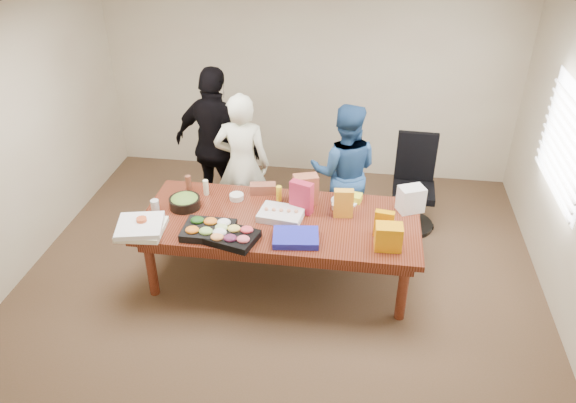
% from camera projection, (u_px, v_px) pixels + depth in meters
% --- Properties ---
extents(floor, '(5.50, 5.00, 0.02)m').
position_uv_depth(floor, '(281.00, 277.00, 6.05)').
color(floor, '#47301E').
rests_on(floor, ground).
extents(ceiling, '(5.50, 5.00, 0.02)m').
position_uv_depth(ceiling, '(278.00, 20.00, 4.63)').
color(ceiling, white).
rests_on(ceiling, wall_back).
extents(wall_back, '(5.50, 0.04, 2.70)m').
position_uv_depth(wall_back, '(309.00, 79.00, 7.45)').
color(wall_back, beige).
rests_on(wall_back, floor).
extents(wall_front, '(5.50, 0.04, 2.70)m').
position_uv_depth(wall_front, '(212.00, 366.00, 3.23)').
color(wall_front, beige).
rests_on(wall_front, floor).
extents(wall_left, '(0.04, 5.00, 2.70)m').
position_uv_depth(wall_left, '(12.00, 148.00, 5.68)').
color(wall_left, beige).
rests_on(wall_left, floor).
extents(window_panel, '(0.03, 1.40, 1.10)m').
position_uv_depth(window_panel, '(566.00, 143.00, 5.43)').
color(window_panel, white).
rests_on(window_panel, wall_right).
extents(window_blinds, '(0.04, 1.36, 1.00)m').
position_uv_depth(window_blinds, '(561.00, 142.00, 5.44)').
color(window_blinds, beige).
rests_on(window_blinds, wall_right).
extents(conference_table, '(2.80, 1.20, 0.75)m').
position_uv_depth(conference_table, '(280.00, 249.00, 5.85)').
color(conference_table, '#4C1C0F').
rests_on(conference_table, floor).
extents(office_chair, '(0.59, 0.59, 1.11)m').
position_uv_depth(office_chair, '(414.00, 188.00, 6.57)').
color(office_chair, black).
rests_on(office_chair, floor).
extents(person_center, '(0.65, 0.45, 1.73)m').
position_uv_depth(person_center, '(242.00, 165.00, 6.39)').
color(person_center, silver).
rests_on(person_center, floor).
extents(person_right, '(0.80, 0.63, 1.63)m').
position_uv_depth(person_right, '(344.00, 172.00, 6.36)').
color(person_right, navy).
rests_on(person_right, floor).
extents(person_left, '(1.21, 0.77, 1.91)m').
position_uv_depth(person_left, '(217.00, 146.00, 6.60)').
color(person_left, black).
rests_on(person_left, floor).
extents(veggie_tray, '(0.49, 0.38, 0.07)m').
position_uv_depth(veggie_tray, '(209.00, 230.00, 5.41)').
color(veggie_tray, black).
rests_on(veggie_tray, conference_table).
extents(fruit_tray, '(0.53, 0.46, 0.07)m').
position_uv_depth(fruit_tray, '(232.00, 237.00, 5.31)').
color(fruit_tray, black).
rests_on(fruit_tray, conference_table).
extents(sheet_cake, '(0.48, 0.38, 0.08)m').
position_uv_depth(sheet_cake, '(281.00, 214.00, 5.65)').
color(sheet_cake, silver).
rests_on(sheet_cake, conference_table).
extents(salad_bowl, '(0.41, 0.41, 0.11)m').
position_uv_depth(salad_bowl, '(185.00, 203.00, 5.82)').
color(salad_bowl, black).
rests_on(salad_bowl, conference_table).
extents(chip_bag_blue, '(0.47, 0.37, 0.06)m').
position_uv_depth(chip_bag_blue, '(296.00, 238.00, 5.31)').
color(chip_bag_blue, '#1D22AF').
rests_on(chip_bag_blue, conference_table).
extents(chip_bag_red, '(0.25, 0.17, 0.34)m').
position_uv_depth(chip_bag_red, '(301.00, 197.00, 5.68)').
color(chip_bag_red, '#AD213C').
rests_on(chip_bag_red, conference_table).
extents(chip_bag_yellow, '(0.19, 0.10, 0.27)m').
position_uv_depth(chip_bag_yellow, '(384.00, 224.00, 5.33)').
color(chip_bag_yellow, '#DE8F00').
rests_on(chip_bag_yellow, conference_table).
extents(chip_bag_orange, '(0.20, 0.11, 0.30)m').
position_uv_depth(chip_bag_orange, '(343.00, 203.00, 5.62)').
color(chip_bag_orange, gold).
rests_on(chip_bag_orange, conference_table).
extents(mayo_jar, '(0.11, 0.11, 0.15)m').
position_uv_depth(mayo_jar, '(298.00, 192.00, 5.96)').
color(mayo_jar, silver).
rests_on(mayo_jar, conference_table).
extents(mustard_bottle, '(0.07, 0.07, 0.17)m').
position_uv_depth(mustard_bottle, '(279.00, 193.00, 5.91)').
color(mustard_bottle, yellow).
rests_on(mustard_bottle, conference_table).
extents(dressing_bottle, '(0.07, 0.07, 0.19)m').
position_uv_depth(dressing_bottle, '(189.00, 184.00, 6.06)').
color(dressing_bottle, brown).
rests_on(dressing_bottle, conference_table).
extents(ranch_bottle, '(0.06, 0.06, 0.17)m').
position_uv_depth(ranch_bottle, '(206.00, 187.00, 6.02)').
color(ranch_bottle, '#F3F2C6').
rests_on(ranch_bottle, conference_table).
extents(banana_bunch, '(0.25, 0.18, 0.08)m').
position_uv_depth(banana_bunch, '(351.00, 197.00, 5.94)').
color(banana_bunch, yellow).
rests_on(banana_bunch, conference_table).
extents(bread_loaf, '(0.30, 0.17, 0.11)m').
position_uv_depth(bread_loaf, '(263.00, 189.00, 6.06)').
color(bread_loaf, brown).
rests_on(bread_loaf, conference_table).
extents(kraft_bag, '(0.28, 0.22, 0.33)m').
position_uv_depth(kraft_bag, '(306.00, 190.00, 5.82)').
color(kraft_bag, '#9B5236').
rests_on(kraft_bag, conference_table).
extents(red_cup, '(0.10, 0.10, 0.13)m').
position_uv_depth(red_cup, '(142.00, 224.00, 5.45)').
color(red_cup, '#D15327').
rests_on(red_cup, conference_table).
extents(clear_cup_a, '(0.08, 0.08, 0.10)m').
position_uv_depth(clear_cup_a, '(158.00, 219.00, 5.56)').
color(clear_cup_a, white).
rests_on(clear_cup_a, conference_table).
extents(clear_cup_b, '(0.09, 0.09, 0.12)m').
position_uv_depth(clear_cup_b, '(155.00, 205.00, 5.76)').
color(clear_cup_b, silver).
rests_on(clear_cup_b, conference_table).
extents(pizza_box_lower, '(0.46, 0.46, 0.05)m').
position_uv_depth(pizza_box_lower, '(142.00, 229.00, 5.45)').
color(pizza_box_lower, white).
rests_on(pizza_box_lower, conference_table).
extents(pizza_box_upper, '(0.52, 0.52, 0.05)m').
position_uv_depth(pizza_box_upper, '(140.00, 226.00, 5.41)').
color(pizza_box_upper, white).
rests_on(pizza_box_upper, pizza_box_lower).
extents(plate_a, '(0.29, 0.29, 0.01)m').
position_uv_depth(plate_a, '(343.00, 201.00, 5.94)').
color(plate_a, silver).
rests_on(plate_a, conference_table).
extents(plate_b, '(0.28, 0.28, 0.01)m').
position_uv_depth(plate_b, '(347.00, 202.00, 5.92)').
color(plate_b, silver).
rests_on(plate_b, conference_table).
extents(dip_bowl_a, '(0.17, 0.17, 0.06)m').
position_uv_depth(dip_bowl_a, '(338.00, 206.00, 5.80)').
color(dip_bowl_a, beige).
rests_on(dip_bowl_a, conference_table).
extents(dip_bowl_b, '(0.17, 0.17, 0.06)m').
position_uv_depth(dip_bowl_b, '(237.00, 197.00, 5.96)').
color(dip_bowl_b, white).
rests_on(dip_bowl_b, conference_table).
extents(grocery_bag_white, '(0.30, 0.27, 0.27)m').
position_uv_depth(grocery_bag_white, '(411.00, 199.00, 5.72)').
color(grocery_bag_white, white).
rests_on(grocery_bag_white, conference_table).
extents(grocery_bag_yellow, '(0.26, 0.18, 0.25)m').
position_uv_depth(grocery_bag_yellow, '(388.00, 237.00, 5.16)').
color(grocery_bag_yellow, orange).
rests_on(grocery_bag_yellow, conference_table).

